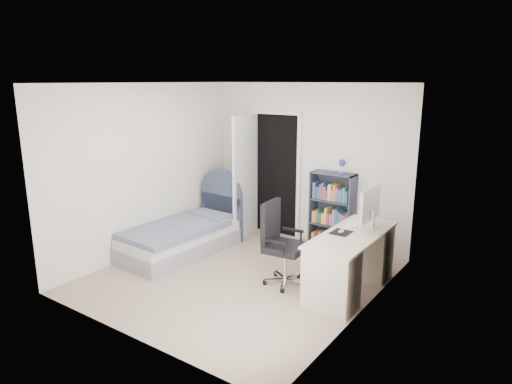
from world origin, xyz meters
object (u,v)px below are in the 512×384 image
Objects in this scene: nightstand at (232,214)px; desk at (351,259)px; floor_lamp at (244,197)px; office_chair at (279,239)px; bookcase at (333,214)px; bed at (184,235)px.

desk is (2.50, -0.85, 0.06)m from nightstand.
floor_lamp reaches higher than office_chair.
bookcase reaches higher than nightstand.
nightstand is 1.72m from bookcase.
floor_lamp reaches higher than desk.
floor_lamp reaches higher than bookcase.
nightstand is 0.35× the size of desk.
office_chair is (1.57, -1.38, -0.03)m from floor_lamp.
desk is at bearing -18.69° from nightstand.
desk is at bearing 4.67° from bed.
bed is 1.06m from nightstand.
nightstand is at bearing 161.31° from desk.
office_chair is at bearing -160.53° from desk.
bookcase is at bearing 12.02° from nightstand.
nightstand is (0.09, 1.06, 0.09)m from bed.
desk is 1.44× the size of office_chair.
bookcase is at bearing 89.37° from office_chair.
bed is 1.77m from office_chair.
bookcase is at bearing 4.46° from floor_lamp.
desk is (0.83, -1.20, -0.14)m from bookcase.
bed is at bearing -141.24° from bookcase.
desk reaches higher than nightstand.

